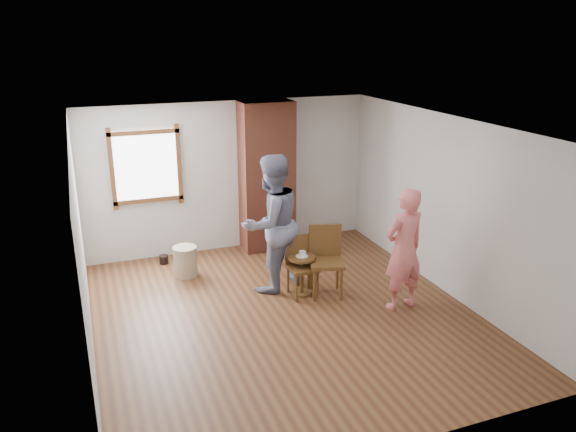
% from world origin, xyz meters
% --- Properties ---
extents(ground, '(5.50, 5.50, 0.00)m').
position_xyz_m(ground, '(0.00, 0.00, 0.00)').
color(ground, brown).
rests_on(ground, ground).
extents(room_shell, '(5.04, 5.52, 2.62)m').
position_xyz_m(room_shell, '(-0.06, 0.61, 1.81)').
color(room_shell, silver).
rests_on(room_shell, ground).
extents(brick_chimney, '(0.90, 0.50, 2.60)m').
position_xyz_m(brick_chimney, '(0.60, 2.50, 1.30)').
color(brick_chimney, '#9A4D36').
rests_on(brick_chimney, ground).
extents(stoneware_crock, '(0.47, 0.47, 0.48)m').
position_xyz_m(stoneware_crock, '(-1.02, 1.80, 0.24)').
color(stoneware_crock, tan).
rests_on(stoneware_crock, ground).
extents(dark_pot, '(0.17, 0.17, 0.15)m').
position_xyz_m(dark_pot, '(-1.27, 2.40, 0.07)').
color(dark_pot, black).
rests_on(dark_pot, ground).
extents(dining_chair_left, '(0.60, 0.60, 1.03)m').
position_xyz_m(dining_chair_left, '(0.81, 0.46, 0.58)').
color(dining_chair_left, brown).
rests_on(dining_chair_left, ground).
extents(dining_chair_right, '(0.41, 0.41, 0.88)m').
position_xyz_m(dining_chair_right, '(0.46, 0.57, 0.49)').
color(dining_chair_right, brown).
rests_on(dining_chair_right, ground).
extents(side_table, '(0.40, 0.40, 0.60)m').
position_xyz_m(side_table, '(0.46, 0.54, 0.40)').
color(side_table, brown).
rests_on(side_table, ground).
extents(cake_plate, '(0.18, 0.18, 0.01)m').
position_xyz_m(cake_plate, '(0.46, 0.54, 0.60)').
color(cake_plate, white).
rests_on(cake_plate, side_table).
extents(cake_slice, '(0.08, 0.07, 0.06)m').
position_xyz_m(cake_slice, '(0.47, 0.54, 0.64)').
color(cake_slice, white).
rests_on(cake_slice, cake_plate).
extents(man, '(1.21, 1.09, 2.06)m').
position_xyz_m(man, '(0.12, 0.89, 1.03)').
color(man, '#141B37').
rests_on(man, ground).
extents(person_pink, '(0.69, 0.51, 1.75)m').
position_xyz_m(person_pink, '(1.61, -0.34, 0.87)').
color(person_pink, '#FC7E7F').
rests_on(person_pink, ground).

